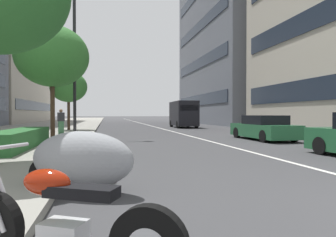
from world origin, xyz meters
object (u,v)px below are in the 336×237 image
at_px(motorcycle_second_in_row, 62,225).
at_px(pedestrian_on_plaza, 61,121).
at_px(delivery_van_ahead, 183,114).
at_px(street_tree_mid_sidewalk, 52,56).
at_px(street_tree_by_lamp_post, 69,87).
at_px(car_approaching_light, 264,128).
at_px(motorcycle_under_tarp, 81,160).
at_px(street_lamp_with_banners, 80,48).

relative_size(motorcycle_second_in_row, pedestrian_on_plaza, 1.31).
distance_m(delivery_van_ahead, street_tree_mid_sidewalk, 18.22).
xyz_separation_m(motorcycle_second_in_row, street_tree_by_lamp_post, (22.35, 2.55, 3.16)).
relative_size(motorcycle_second_in_row, street_tree_mid_sidewalk, 0.36).
height_order(street_tree_mid_sidewalk, street_tree_by_lamp_post, street_tree_mid_sidewalk).
bearing_deg(street_tree_mid_sidewalk, car_approaching_light, -95.80).
distance_m(motorcycle_under_tarp, street_tree_by_lamp_post, 20.03).
distance_m(motorcycle_under_tarp, car_approaching_light, 13.04).
height_order(car_approaching_light, delivery_van_ahead, delivery_van_ahead).
distance_m(motorcycle_under_tarp, street_tree_mid_sidewalk, 11.54).
height_order(motorcycle_under_tarp, street_tree_mid_sidewalk, street_tree_mid_sidewalk).
bearing_deg(street_tree_mid_sidewalk, delivery_van_ahead, -36.28).
relative_size(car_approaching_light, street_lamp_with_banners, 0.53).
bearing_deg(street_tree_mid_sidewalk, motorcycle_under_tarp, -168.19).
relative_size(motorcycle_second_in_row, delivery_van_ahead, 0.40).
relative_size(motorcycle_under_tarp, street_lamp_with_banners, 0.24).
distance_m(street_lamp_with_banners, street_tree_by_lamp_post, 7.06).
xyz_separation_m(street_lamp_with_banners, street_tree_mid_sidewalk, (-2.25, 1.15, -0.94)).
distance_m(street_lamp_with_banners, street_tree_mid_sidewalk, 2.70).
height_order(delivery_van_ahead, street_lamp_with_banners, street_lamp_with_banners).
bearing_deg(street_lamp_with_banners, street_tree_mid_sidewalk, 152.91).
height_order(motorcycle_second_in_row, delivery_van_ahead, delivery_van_ahead).
height_order(street_tree_mid_sidewalk, pedestrian_on_plaza, street_tree_mid_sidewalk).
bearing_deg(motorcycle_under_tarp, street_lamp_with_banners, -58.84).
relative_size(car_approaching_light, delivery_van_ahead, 0.89).
bearing_deg(car_approaching_light, pedestrian_on_plaza, 65.51).
bearing_deg(delivery_van_ahead, car_approaching_light, -176.59).
xyz_separation_m(delivery_van_ahead, street_tree_mid_sidewalk, (-14.50, 10.64, 2.88)).
height_order(street_tree_by_lamp_post, pedestrian_on_plaza, street_tree_by_lamp_post).
relative_size(delivery_van_ahead, pedestrian_on_plaza, 3.28).
distance_m(motorcycle_second_in_row, motorcycle_under_tarp, 2.71).
bearing_deg(delivery_van_ahead, street_lamp_with_banners, 143.92).
relative_size(motorcycle_under_tarp, car_approaching_light, 0.45).
bearing_deg(pedestrian_on_plaza, car_approaching_light, 47.21).
height_order(motorcycle_under_tarp, pedestrian_on_plaza, pedestrian_on_plaza).
bearing_deg(pedestrian_on_plaza, street_lamp_with_banners, 20.11).
bearing_deg(motorcycle_under_tarp, street_tree_mid_sidewalk, -51.80).
xyz_separation_m(motorcycle_second_in_row, motorcycle_under_tarp, (2.70, 0.05, 0.17)).
distance_m(street_tree_mid_sidewalk, pedestrian_on_plaza, 5.13).
relative_size(motorcycle_under_tarp, pedestrian_on_plaza, 1.32).
bearing_deg(street_tree_by_lamp_post, car_approaching_light, -131.56).
bearing_deg(motorcycle_second_in_row, delivery_van_ahead, -79.59).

